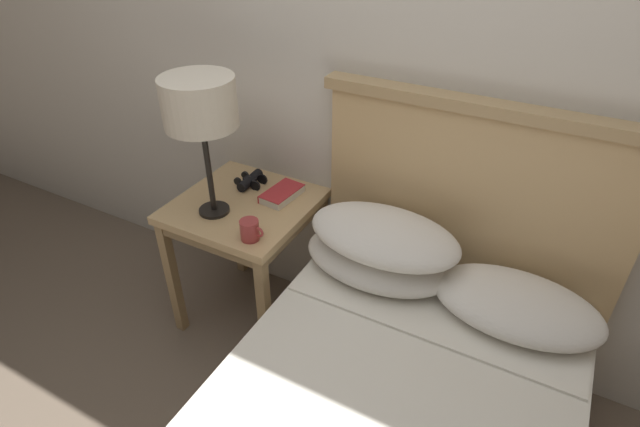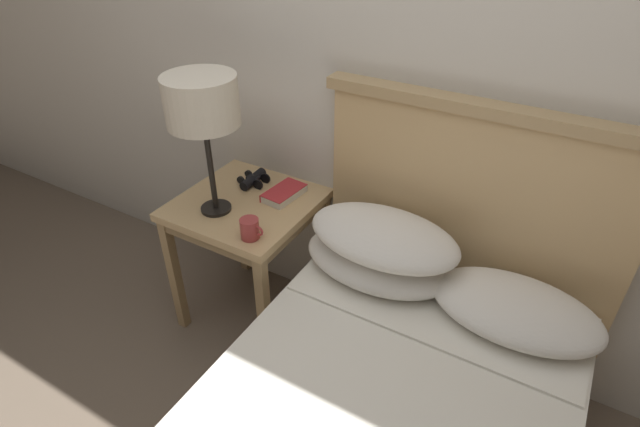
# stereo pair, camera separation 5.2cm
# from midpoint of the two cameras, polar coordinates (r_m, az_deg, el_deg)

# --- Properties ---
(wall_back) EXTENTS (8.00, 0.06, 2.60)m
(wall_back) POSITION_cam_midpoint_polar(r_m,az_deg,el_deg) (1.98, 7.09, 17.44)
(wall_back) COLOR beige
(wall_back) RESTS_ON ground_plane
(nightstand) EXTENTS (0.58, 0.58, 0.67)m
(nightstand) POSITION_cam_midpoint_polar(r_m,az_deg,el_deg) (2.28, -9.19, -0.62)
(nightstand) COLOR tan
(nightstand) RESTS_ON ground_plane
(table_lamp) EXTENTS (0.29, 0.29, 0.59)m
(table_lamp) POSITION_cam_midpoint_polar(r_m,az_deg,el_deg) (1.97, -14.36, 11.93)
(table_lamp) COLOR black
(table_lamp) RESTS_ON nightstand
(book_on_nightstand) EXTENTS (0.13, 0.21, 0.04)m
(book_on_nightstand) POSITION_cam_midpoint_polar(r_m,az_deg,el_deg) (2.23, -5.07, 2.27)
(book_on_nightstand) COLOR silver
(book_on_nightstand) RESTS_ON nightstand
(binoculars_pair) EXTENTS (0.14, 0.16, 0.05)m
(binoculars_pair) POSITION_cam_midpoint_polar(r_m,az_deg,el_deg) (2.34, -8.59, 3.77)
(binoculars_pair) COLOR black
(binoculars_pair) RESTS_ON nightstand
(coffee_mug) EXTENTS (0.10, 0.08, 0.08)m
(coffee_mug) POSITION_cam_midpoint_polar(r_m,az_deg,el_deg) (1.97, -8.75, -1.89)
(coffee_mug) COLOR #993333
(coffee_mug) RESTS_ON nightstand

